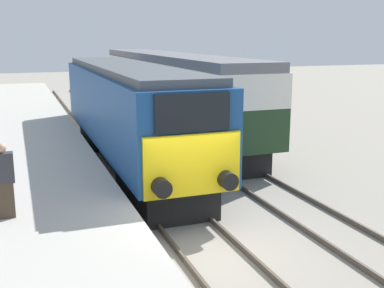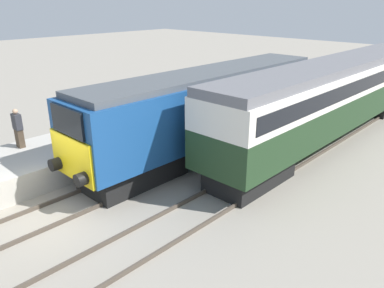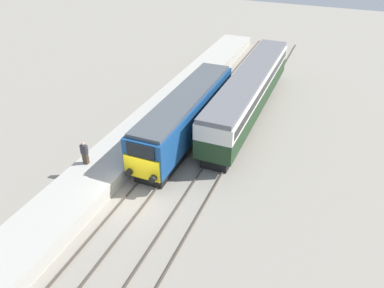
{
  "view_description": "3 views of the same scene",
  "coord_description": "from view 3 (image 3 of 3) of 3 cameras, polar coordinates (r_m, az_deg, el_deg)",
  "views": [
    {
      "loc": [
        -3.89,
        -9.6,
        4.81
      ],
      "look_at": [
        0.0,
        0.99,
        2.28
      ],
      "focal_mm": 45.0,
      "sensor_mm": 36.0,
      "label": 1
    },
    {
      "loc": [
        10.83,
        -4.58,
        6.72
      ],
      "look_at": [
        1.7,
        4.99,
        1.6
      ],
      "focal_mm": 35.0,
      "sensor_mm": 36.0,
      "label": 2
    },
    {
      "loc": [
        10.03,
        -15.18,
        15.47
      ],
      "look_at": [
        1.7,
        4.99,
        1.6
      ],
      "focal_mm": 35.0,
      "sensor_mm": 36.0,
      "label": 3
    }
  ],
  "objects": [
    {
      "name": "ground_plane",
      "position": [
        23.88,
        -8.46,
        -8.37
      ],
      "size": [
        120.0,
        120.0,
        0.0
      ],
      "primitive_type": "plane",
      "color": "gray"
    },
    {
      "name": "rails_near_track",
      "position": [
        27.29,
        -3.3,
        -1.98
      ],
      "size": [
        1.51,
        60.0,
        0.14
      ],
      "color": "#4C4238",
      "rests_on": "ground_plane"
    },
    {
      "name": "person_on_platform",
      "position": [
        25.53,
        -16.04,
        -1.34
      ],
      "size": [
        0.44,
        0.26,
        1.64
      ],
      "color": "#473828",
      "rests_on": "platform_left"
    },
    {
      "name": "rails_far_track",
      "position": [
        26.24,
        3.44,
        -3.58
      ],
      "size": [
        1.5,
        60.0,
        0.14
      ],
      "color": "#4C4238",
      "rests_on": "ground_plane"
    },
    {
      "name": "passenger_carriage",
      "position": [
        32.24,
        8.72,
        8.18
      ],
      "size": [
        2.75,
        18.54,
        3.99
      ],
      "color": "black",
      "rests_on": "ground_plane"
    },
    {
      "name": "platform_left",
      "position": [
        30.64,
        -6.52,
        2.96
      ],
      "size": [
        3.5,
        50.0,
        1.0
      ],
      "color": "#B7B2A8",
      "rests_on": "ground_plane"
    },
    {
      "name": "locomotive",
      "position": [
        28.49,
        -0.93,
        4.51
      ],
      "size": [
        2.7,
        14.33,
        3.81
      ],
      "color": "black",
      "rests_on": "ground_plane"
    }
  ]
}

